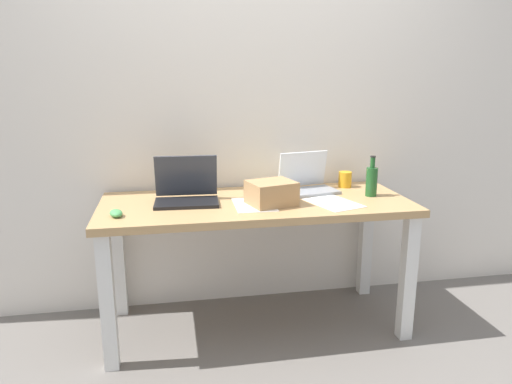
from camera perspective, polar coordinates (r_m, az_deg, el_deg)
name	(u,v)px	position (r m, az deg, el deg)	size (l,w,h in m)	color
ground_plane	(256,324)	(2.91, 0.00, -15.48)	(8.00, 8.00, 0.00)	slate
back_wall	(244,95)	(2.93, -1.47, 11.45)	(5.20, 0.08, 2.60)	silver
desk	(256,219)	(2.65, 0.00, -3.28)	(1.69, 0.69, 0.75)	tan
laptop_left	(186,192)	(2.60, -8.30, -0.03)	(0.35, 0.26, 0.25)	black
laptop_right	(307,183)	(2.83, 6.13, 1.09)	(0.35, 0.28, 0.23)	gray
beer_bottle	(372,180)	(2.78, 13.63, 1.35)	(0.06, 0.06, 0.23)	#1E5123
computer_mouse	(116,213)	(2.43, -16.36, -2.44)	(0.06, 0.10, 0.03)	#4C9E56
cardboard_box	(271,193)	(2.53, 1.85, -0.13)	(0.23, 0.20, 0.13)	tan
coffee_mug	(345,179)	(2.98, 10.58, 1.49)	(0.08, 0.08, 0.10)	gold
paper_sheet_near_back	(276,196)	(2.71, 2.44, -0.51)	(0.21, 0.30, 0.00)	#F4E06B
paper_sheet_front_right	(334,203)	(2.61, 9.25, -1.29)	(0.21, 0.30, 0.00)	white
paper_sheet_center	(254,205)	(2.54, -0.22, -1.51)	(0.21, 0.30, 0.00)	white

